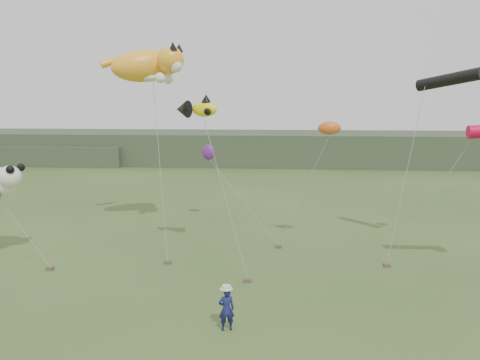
% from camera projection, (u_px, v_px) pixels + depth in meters
% --- Properties ---
extents(ground, '(120.00, 120.00, 0.00)m').
position_uv_depth(ground, '(230.00, 312.00, 18.14)').
color(ground, '#385123').
rests_on(ground, ground).
extents(headland, '(90.00, 13.00, 4.00)m').
position_uv_depth(headland, '(241.00, 148.00, 61.98)').
color(headland, '#2D3D28').
rests_on(headland, ground).
extents(festival_attendant, '(0.66, 0.53, 1.58)m').
position_uv_depth(festival_attendant, '(226.00, 309.00, 16.64)').
color(festival_attendant, '#161B52').
rests_on(festival_attendant, ground).
extents(sandbag_anchors, '(16.74, 5.38, 0.16)m').
position_uv_depth(sandbag_anchors, '(228.00, 264.00, 23.33)').
color(sandbag_anchors, brown).
rests_on(sandbag_anchors, ground).
extents(cat_kite, '(5.48, 3.69, 2.40)m').
position_uv_depth(cat_kite, '(151.00, 65.00, 27.48)').
color(cat_kite, '#FFA625').
rests_on(cat_kite, ground).
extents(fish_kite, '(2.43, 1.61, 1.19)m').
position_uv_depth(fish_kite, '(196.00, 109.00, 23.52)').
color(fish_kite, yellow).
rests_on(fish_kite, ground).
extents(tube_kites, '(4.43, 6.17, 3.35)m').
position_uv_depth(tube_kites, '(480.00, 100.00, 22.26)').
color(tube_kites, black).
rests_on(tube_kites, ground).
extents(misc_kites, '(8.39, 6.00, 2.83)m').
position_uv_depth(misc_kites, '(270.00, 140.00, 27.74)').
color(misc_kites, '#D3561C').
rests_on(misc_kites, ground).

